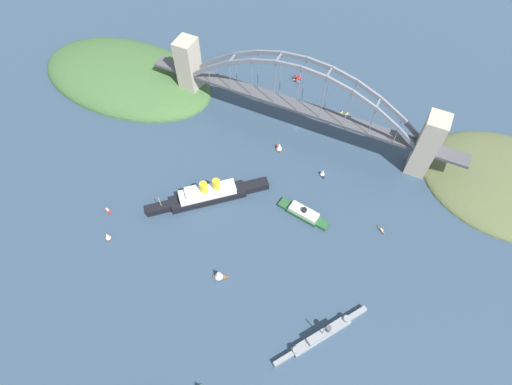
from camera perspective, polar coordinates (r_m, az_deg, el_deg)
ground_plane at (r=348.77m, az=5.64°, el=9.01°), size 1400.00×1400.00×0.00m
harbor_arch_bridge at (r=329.08m, az=6.05°, el=12.35°), size 263.29×17.71×67.20m
headland_west_shore at (r=364.86m, az=31.67°, el=1.14°), size 125.48×103.58×19.01m
headland_east_shore at (r=409.89m, az=-17.16°, el=15.06°), size 169.74×98.22×31.06m
ocean_liner at (r=299.64m, az=-6.65°, el=-0.29°), size 73.31×65.90×20.24m
naval_cruiser at (r=261.31m, az=9.23°, el=-19.01°), size 40.44×56.29×17.17m
harbor_ferry_steamer at (r=294.75m, az=6.62°, el=-2.87°), size 39.52×13.24×8.17m
seaplane_taxiing_near_bridge at (r=361.79m, az=12.11°, el=10.45°), size 8.69×9.28×4.80m
seaplane_second_in_formation at (r=390.91m, az=5.87°, el=15.56°), size 7.47×9.62×4.90m
small_boat_1 at (r=315.05m, az=-19.97°, el=-2.36°), size 8.38×3.51×1.86m
small_boat_2 at (r=300.18m, az=-20.05°, el=-5.73°), size 6.11×5.62×7.86m
small_boat_3 at (r=328.67m, az=3.26°, el=6.43°), size 7.62×7.43×8.14m
small_boat_4 at (r=316.60m, az=9.28°, el=2.78°), size 5.44×6.00×6.97m
small_boat_5 at (r=301.04m, az=17.07°, el=-5.04°), size 6.76×5.28×1.90m
small_boat_6 at (r=270.01m, az=-5.26°, el=-11.30°), size 9.93×7.49×10.28m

